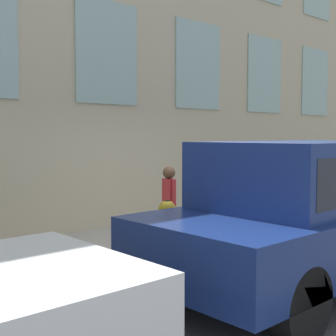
{
  "coord_description": "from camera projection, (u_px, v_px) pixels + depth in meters",
  "views": [
    {
      "loc": [
        -4.46,
        5.05,
        1.91
      ],
      "look_at": [
        0.82,
        0.28,
        1.41
      ],
      "focal_mm": 50.0,
      "sensor_mm": 36.0,
      "label": 1
    }
  ],
  "objects": [
    {
      "name": "building_facade",
      "position": [
        102.0,
        27.0,
        8.72
      ],
      "size": [
        0.33,
        40.0,
        7.82
      ],
      "color": "#C6B793",
      "rests_on": "ground_plane"
    },
    {
      "name": "ground_plane",
      "position": [
        220.0,
        266.0,
        6.81
      ],
      "size": [
        80.0,
        80.0,
        0.0
      ],
      "primitive_type": "plane",
      "color": "#514F4C"
    },
    {
      "name": "parked_truck_navy_near",
      "position": [
        305.0,
        205.0,
        5.8
      ],
      "size": [
        1.93,
        4.4,
        1.83
      ],
      "color": "black",
      "rests_on": "ground_plane"
    },
    {
      "name": "sidewalk",
      "position": [
        157.0,
        244.0,
        7.84
      ],
      "size": [
        2.81,
        60.0,
        0.17
      ],
      "color": "#A8A093",
      "rests_on": "ground_plane"
    },
    {
      "name": "person",
      "position": [
        169.0,
        197.0,
        7.44
      ],
      "size": [
        0.3,
        0.2,
        1.25
      ],
      "rotation": [
        0.0,
        0.0,
        3.03
      ],
      "color": "#232328",
      "rests_on": "sidewalk"
    },
    {
      "name": "fire_hydrant",
      "position": [
        167.0,
        226.0,
        6.91
      ],
      "size": [
        0.33,
        0.45,
        0.78
      ],
      "color": "gold",
      "rests_on": "sidewalk"
    }
  ]
}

